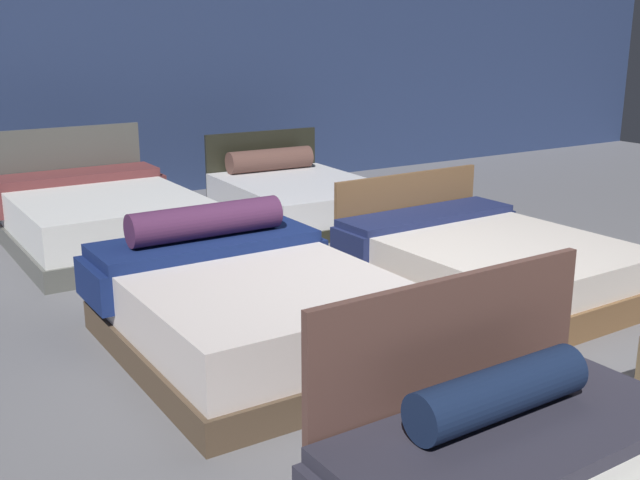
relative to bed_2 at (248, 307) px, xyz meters
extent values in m
cube|color=slate|center=(1.03, -0.41, -0.30)|extent=(18.00, 18.00, 0.02)
cube|color=navy|center=(1.03, 4.86, 1.46)|extent=(18.00, 0.06, 3.50)
cube|color=brown|center=(-0.04, -1.94, 0.23)|extent=(1.43, 0.08, 1.04)
cube|color=#2F2E3C|center=(-0.03, -2.29, 0.22)|extent=(1.51, 0.69, 0.06)
cube|color=#2F2E3C|center=(0.73, -2.27, 0.03)|extent=(0.08, 0.65, 0.31)
cylinder|color=#132140|center=(-0.03, -2.20, 0.36)|extent=(0.81, 0.22, 0.20)
cube|color=brown|center=(0.00, -0.06, -0.19)|extent=(1.58, 2.01, 0.19)
cube|color=silver|center=(0.00, -0.06, 0.07)|extent=(1.52, 1.95, 0.33)
cube|color=navy|center=(-0.01, 0.62, 0.28)|extent=(1.54, 0.59, 0.08)
cube|color=navy|center=(-0.79, 0.61, 0.11)|extent=(0.08, 0.58, 0.25)
cube|color=navy|center=(0.78, 0.63, 0.11)|extent=(0.08, 0.58, 0.25)
cylinder|color=#4A2446|center=(-0.01, 0.59, 0.44)|extent=(1.08, 0.24, 0.23)
cube|color=brown|center=(2.08, -0.04, -0.18)|extent=(1.68, 2.11, 0.21)
cube|color=silver|center=(2.08, -0.04, 0.04)|extent=(1.62, 2.04, 0.23)
cube|color=brown|center=(2.05, 0.99, 0.11)|extent=(1.53, 0.09, 0.79)
cube|color=navy|center=(2.06, 0.73, 0.18)|extent=(1.61, 0.50, 0.06)
cube|color=navy|center=(1.25, 0.71, 0.03)|extent=(0.07, 0.45, 0.24)
cube|color=navy|center=(2.87, 0.76, 0.03)|extent=(0.07, 0.45, 0.24)
cube|color=#565751|center=(-0.09, 2.79, -0.19)|extent=(1.61, 2.07, 0.19)
cube|color=white|center=(-0.09, 2.79, 0.07)|extent=(1.55, 2.01, 0.34)
cube|color=#565751|center=(-0.10, 3.81, 0.23)|extent=(1.49, 0.06, 1.03)
cube|color=brown|center=(-0.10, 3.55, 0.28)|extent=(1.57, 0.49, 0.09)
cube|color=brown|center=(0.70, 3.56, 0.11)|extent=(0.09, 0.47, 0.26)
cube|color=black|center=(2.07, 2.81, -0.23)|extent=(1.56, 2.01, 0.12)
cube|color=silver|center=(2.07, 2.81, -0.02)|extent=(1.49, 1.94, 0.28)
cube|color=black|center=(2.10, 3.79, 0.13)|extent=(1.40, 0.09, 0.84)
cylinder|color=brown|center=(2.10, 3.58, 0.25)|extent=(1.02, 0.28, 0.25)
camera|label=1|loc=(-2.02, -4.10, 1.70)|focal=42.97mm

